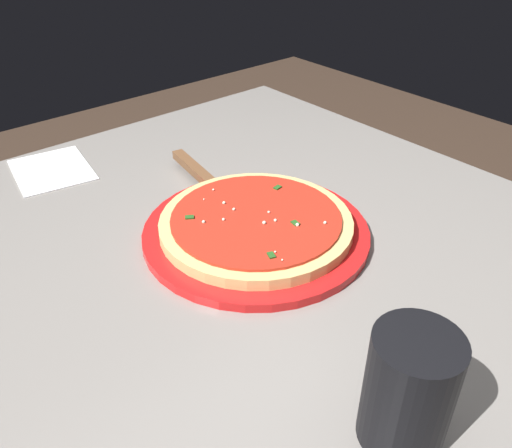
{
  "coord_description": "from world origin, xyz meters",
  "views": [
    {
      "loc": [
        -0.44,
        0.38,
        1.17
      ],
      "look_at": [
        0.03,
        -0.01,
        0.76
      ],
      "focal_mm": 36.96,
      "sensor_mm": 36.0,
      "label": 1
    }
  ],
  "objects_px": {
    "pizza_server": "(205,179)",
    "cup_tall_drink": "(409,391)",
    "napkin_folded_right": "(52,170)",
    "pizza": "(256,223)",
    "serving_plate": "(256,232)"
  },
  "relations": [
    {
      "from": "cup_tall_drink",
      "to": "pizza",
      "type": "bearing_deg",
      "value": -18.03
    },
    {
      "from": "serving_plate",
      "to": "cup_tall_drink",
      "type": "distance_m",
      "value": 0.35
    },
    {
      "from": "pizza_server",
      "to": "cup_tall_drink",
      "type": "xyz_separation_m",
      "value": [
        -0.48,
        0.13,
        0.04
      ]
    },
    {
      "from": "pizza_server",
      "to": "napkin_folded_right",
      "type": "xyz_separation_m",
      "value": [
        0.22,
        0.16,
        -0.02
      ]
    },
    {
      "from": "pizza",
      "to": "napkin_folded_right",
      "type": "xyz_separation_m",
      "value": [
        0.38,
        0.14,
        -0.02
      ]
    },
    {
      "from": "pizza",
      "to": "pizza_server",
      "type": "bearing_deg",
      "value": -8.75
    },
    {
      "from": "cup_tall_drink",
      "to": "pizza_server",
      "type": "bearing_deg",
      "value": -15.11
    },
    {
      "from": "serving_plate",
      "to": "napkin_folded_right",
      "type": "distance_m",
      "value": 0.4
    },
    {
      "from": "serving_plate",
      "to": "pizza_server",
      "type": "distance_m",
      "value": 0.16
    },
    {
      "from": "pizza_server",
      "to": "serving_plate",
      "type": "bearing_deg",
      "value": 171.25
    },
    {
      "from": "cup_tall_drink",
      "to": "napkin_folded_right",
      "type": "xyz_separation_m",
      "value": [
        0.7,
        0.03,
        -0.06
      ]
    },
    {
      "from": "serving_plate",
      "to": "pizza_server",
      "type": "height_order",
      "value": "pizza_server"
    },
    {
      "from": "napkin_folded_right",
      "to": "cup_tall_drink",
      "type": "bearing_deg",
      "value": -177.17
    },
    {
      "from": "cup_tall_drink",
      "to": "napkin_folded_right",
      "type": "height_order",
      "value": "cup_tall_drink"
    },
    {
      "from": "pizza_server",
      "to": "napkin_folded_right",
      "type": "distance_m",
      "value": 0.28
    }
  ]
}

